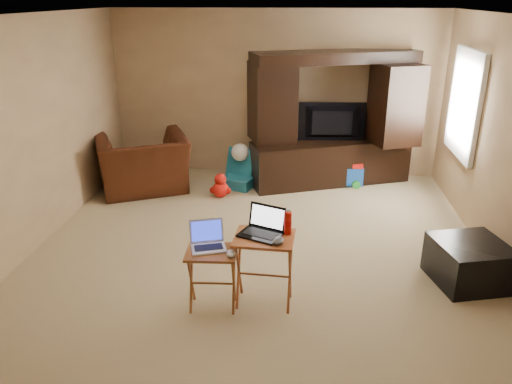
# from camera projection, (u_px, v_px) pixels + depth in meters

# --- Properties ---
(floor) EXTENTS (5.50, 5.50, 0.00)m
(floor) POSITION_uv_depth(u_px,v_px,m) (258.00, 252.00, 5.57)
(floor) COLOR #CEB58E
(floor) RESTS_ON ground
(ceiling) EXTENTS (5.50, 5.50, 0.00)m
(ceiling) POSITION_uv_depth(u_px,v_px,m) (258.00, 15.00, 4.65)
(ceiling) COLOR silver
(ceiling) RESTS_ON ground
(wall_back) EXTENTS (5.00, 0.00, 5.00)m
(wall_back) POSITION_uv_depth(u_px,v_px,m) (275.00, 94.00, 7.65)
(wall_back) COLOR tan
(wall_back) RESTS_ON ground
(wall_front) EXTENTS (5.00, 0.00, 5.00)m
(wall_front) POSITION_uv_depth(u_px,v_px,m) (206.00, 292.00, 2.57)
(wall_front) COLOR tan
(wall_front) RESTS_ON ground
(wall_left) EXTENTS (0.00, 5.50, 5.50)m
(wall_left) POSITION_uv_depth(u_px,v_px,m) (26.00, 138.00, 5.34)
(wall_left) COLOR tan
(wall_left) RESTS_ON ground
(wall_right) EXTENTS (0.00, 5.50, 5.50)m
(wall_right) POSITION_uv_depth(u_px,v_px,m) (512.00, 151.00, 4.88)
(wall_right) COLOR tan
(wall_right) RESTS_ON ground
(window_pane) EXTENTS (0.00, 1.20, 1.20)m
(window_pane) POSITION_uv_depth(u_px,v_px,m) (466.00, 104.00, 6.26)
(window_pane) COLOR white
(window_pane) RESTS_ON ground
(window_frame) EXTENTS (0.06, 1.14, 1.34)m
(window_frame) POSITION_uv_depth(u_px,v_px,m) (465.00, 104.00, 6.26)
(window_frame) COLOR white
(window_frame) RESTS_ON ground
(entertainment_center) EXTENTS (2.43, 1.40, 1.95)m
(entertainment_center) POSITION_uv_depth(u_px,v_px,m) (332.00, 120.00, 7.30)
(entertainment_center) COLOR black
(entertainment_center) RESTS_ON floor
(television) EXTENTS (0.99, 0.21, 0.57)m
(television) POSITION_uv_depth(u_px,v_px,m) (332.00, 123.00, 7.27)
(television) COLOR black
(television) RESTS_ON entertainment_center
(recliner) EXTENTS (1.59, 1.51, 0.81)m
(recliner) POSITION_uv_depth(u_px,v_px,m) (143.00, 164.00, 7.20)
(recliner) COLOR #481D0F
(recliner) RESTS_ON floor
(child_rocker) EXTENTS (0.56, 0.59, 0.56)m
(child_rocker) POSITION_uv_depth(u_px,v_px,m) (239.00, 169.00, 7.36)
(child_rocker) COLOR #176882
(child_rocker) RESTS_ON floor
(plush_toy) EXTENTS (0.32, 0.26, 0.35)m
(plush_toy) POSITION_uv_depth(u_px,v_px,m) (220.00, 185.00, 7.02)
(plush_toy) COLOR red
(plush_toy) RESTS_ON floor
(push_toy) EXTENTS (0.57, 0.43, 0.41)m
(push_toy) POSITION_uv_depth(u_px,v_px,m) (344.00, 172.00, 7.48)
(push_toy) COLOR blue
(push_toy) RESTS_ON floor
(ottoman) EXTENTS (0.81, 0.81, 0.43)m
(ottoman) POSITION_uv_depth(u_px,v_px,m) (469.00, 263.00, 4.92)
(ottoman) COLOR black
(ottoman) RESTS_ON floor
(tray_table_left) EXTENTS (0.46, 0.38, 0.58)m
(tray_table_left) POSITION_uv_depth(u_px,v_px,m) (212.00, 279.00, 4.49)
(tray_table_left) COLOR #955624
(tray_table_left) RESTS_ON floor
(tray_table_right) EXTENTS (0.55, 0.45, 0.69)m
(tray_table_right) POSITION_uv_depth(u_px,v_px,m) (264.00, 271.00, 4.52)
(tray_table_right) COLOR #A35227
(tray_table_right) RESTS_ON floor
(laptop_left) EXTENTS (0.37, 0.34, 0.24)m
(laptop_left) POSITION_uv_depth(u_px,v_px,m) (208.00, 237.00, 4.37)
(laptop_left) COLOR silver
(laptop_left) RESTS_ON tray_table_left
(laptop_right) EXTENTS (0.45, 0.41, 0.24)m
(laptop_right) POSITION_uv_depth(u_px,v_px,m) (260.00, 223.00, 4.38)
(laptop_right) COLOR black
(laptop_right) RESTS_ON tray_table_right
(mouse_left) EXTENTS (0.09, 0.13, 0.05)m
(mouse_left) POSITION_uv_depth(u_px,v_px,m) (231.00, 253.00, 4.29)
(mouse_left) COLOR white
(mouse_left) RESTS_ON tray_table_left
(mouse_right) EXTENTS (0.13, 0.16, 0.06)m
(mouse_right) POSITION_uv_depth(u_px,v_px,m) (278.00, 241.00, 4.26)
(mouse_right) COLOR #3C3C40
(mouse_right) RESTS_ON tray_table_right
(water_bottle) EXTENTS (0.07, 0.07, 0.21)m
(water_bottle) POSITION_uv_depth(u_px,v_px,m) (288.00, 223.00, 4.41)
(water_bottle) COLOR red
(water_bottle) RESTS_ON tray_table_right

